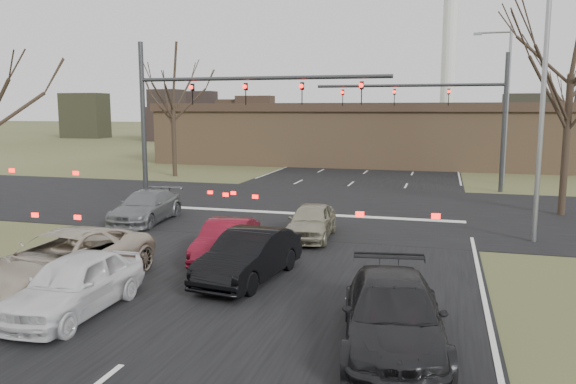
# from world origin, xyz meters

# --- Properties ---
(ground) EXTENTS (360.00, 360.00, 0.00)m
(ground) POSITION_xyz_m (0.00, 0.00, 0.00)
(ground) COLOR #3F4524
(ground) RESTS_ON ground
(road_main) EXTENTS (14.00, 300.00, 0.02)m
(road_main) POSITION_xyz_m (0.00, 60.00, 0.01)
(road_main) COLOR black
(road_main) RESTS_ON ground
(road_cross) EXTENTS (200.00, 14.00, 0.02)m
(road_cross) POSITION_xyz_m (0.00, 15.00, 0.01)
(road_cross) COLOR black
(road_cross) RESTS_ON ground
(building) EXTENTS (42.40, 10.40, 5.30)m
(building) POSITION_xyz_m (2.00, 38.00, 2.67)
(building) COLOR #8C6B4B
(building) RESTS_ON ground
(mast_arm_near) EXTENTS (12.12, 0.24, 8.00)m
(mast_arm_near) POSITION_xyz_m (-5.23, 13.00, 5.07)
(mast_arm_near) COLOR #383A3D
(mast_arm_near) RESTS_ON ground
(mast_arm_far) EXTENTS (11.12, 0.24, 8.00)m
(mast_arm_far) POSITION_xyz_m (6.18, 23.00, 5.02)
(mast_arm_far) COLOR #383A3D
(mast_arm_far) RESTS_ON ground
(streetlight_right_near) EXTENTS (2.34, 0.25, 10.00)m
(streetlight_right_near) POSITION_xyz_m (8.82, 10.00, 5.59)
(streetlight_right_near) COLOR gray
(streetlight_right_near) RESTS_ON ground
(streetlight_right_far) EXTENTS (2.34, 0.25, 10.00)m
(streetlight_right_far) POSITION_xyz_m (9.32, 27.00, 5.59)
(streetlight_right_far) COLOR gray
(streetlight_right_far) RESTS_ON ground
(tree_right_near) EXTENTS (6.90, 6.90, 11.50)m
(tree_right_near) POSITION_xyz_m (11.00, 16.00, 8.90)
(tree_right_near) COLOR black
(tree_right_near) RESTS_ON ground
(tree_left_far) EXTENTS (5.70, 5.70, 9.50)m
(tree_left_far) POSITION_xyz_m (-13.00, 25.00, 7.34)
(tree_left_far) COLOR black
(tree_left_far) RESTS_ON ground
(tree_right_far) EXTENTS (5.40, 5.40, 9.00)m
(tree_right_far) POSITION_xyz_m (15.00, 35.00, 6.96)
(tree_right_far) COLOR black
(tree_right_far) RESTS_ON ground
(car_silver_suv) EXTENTS (2.83, 5.70, 1.55)m
(car_silver_suv) POSITION_xyz_m (-4.00, 0.77, 0.78)
(car_silver_suv) COLOR #BFB19A
(car_silver_suv) RESTS_ON ground
(car_white_sedan) EXTENTS (1.76, 4.24, 1.44)m
(car_white_sedan) POSITION_xyz_m (-2.58, -0.73, 0.72)
(car_white_sedan) COLOR white
(car_white_sedan) RESTS_ON ground
(car_black_hatch) EXTENTS (2.05, 4.46, 1.42)m
(car_black_hatch) POSITION_xyz_m (0.52, 2.86, 0.71)
(car_black_hatch) COLOR black
(car_black_hatch) RESTS_ON ground
(car_charcoal_sedan) EXTENTS (2.65, 5.14, 1.43)m
(car_charcoal_sedan) POSITION_xyz_m (4.85, -0.74, 0.71)
(car_charcoal_sedan) COLOR black
(car_charcoal_sedan) RESTS_ON ground
(car_grey_ahead) EXTENTS (2.21, 4.72, 1.33)m
(car_grey_ahead) POSITION_xyz_m (-6.50, 9.49, 0.67)
(car_grey_ahead) COLOR slate
(car_grey_ahead) RESTS_ON ground
(car_red_ahead) EXTENTS (1.68, 3.96, 1.27)m
(car_red_ahead) POSITION_xyz_m (-0.93, 4.77, 0.64)
(car_red_ahead) COLOR maroon
(car_red_ahead) RESTS_ON ground
(car_silver_ahead) EXTENTS (1.74, 3.93, 1.32)m
(car_silver_ahead) POSITION_xyz_m (1.03, 8.36, 0.66)
(car_silver_ahead) COLOR #9F9B80
(car_silver_ahead) RESTS_ON ground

